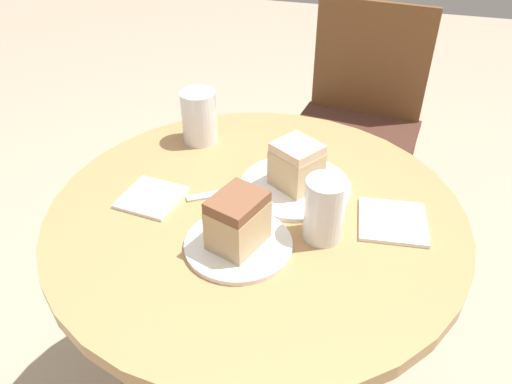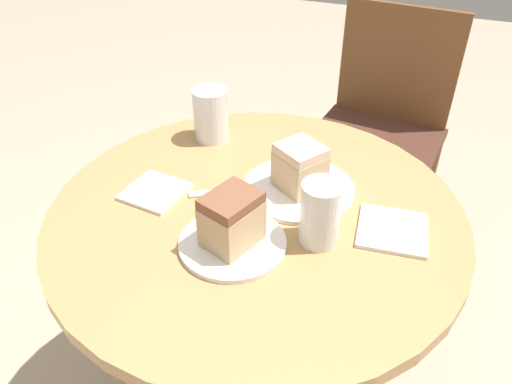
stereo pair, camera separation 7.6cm
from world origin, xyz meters
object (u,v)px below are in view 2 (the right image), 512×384
object	(u,v)px
cake_slice_far	(231,219)
chair	(376,135)
plate_near	(299,189)
cake_slice_near	(300,167)
plate_far	(232,243)
glass_lemonade	(320,216)
glass_water	(211,117)

from	to	relation	value
cake_slice_far	chair	bearing A→B (deg)	82.41
plate_near	cake_slice_near	xyz separation A→B (m)	(-0.00, 0.00, 0.05)
chair	plate_near	bearing A→B (deg)	-88.09
chair	plate_near	world-z (taller)	chair
plate_far	cake_slice_far	bearing A→B (deg)	0.00
plate_near	glass_lemonade	bearing A→B (deg)	-59.40
cake_slice_near	cake_slice_far	world-z (taller)	cake_slice_far
glass_lemonade	glass_water	distance (m)	0.44
plate_near	cake_slice_near	bearing A→B (deg)	180.00
cake_slice_far	glass_water	bearing A→B (deg)	120.57
chair	cake_slice_near	distance (m)	0.81
plate_near	cake_slice_far	bearing A→B (deg)	-106.93
plate_near	glass_water	size ratio (longest dim) A/B	1.85
chair	cake_slice_near	size ratio (longest dim) A/B	7.30
cake_slice_near	glass_water	xyz separation A→B (m)	(-0.26, 0.13, -0.00)
plate_far	cake_slice_near	world-z (taller)	cake_slice_near
plate_far	glass_lemonade	size ratio (longest dim) A/B	1.59
plate_near	cake_slice_near	distance (m)	0.05
chair	cake_slice_far	xyz separation A→B (m)	(-0.13, -0.95, 0.31)
plate_near	plate_far	distance (m)	0.21
chair	glass_water	bearing A→B (deg)	-111.47
plate_near	cake_slice_far	size ratio (longest dim) A/B	1.96
plate_far	chair	bearing A→B (deg)	82.41
chair	cake_slice_far	world-z (taller)	chair
plate_far	cake_slice_far	xyz separation A→B (m)	(0.00, 0.00, 0.06)
chair	plate_near	xyz separation A→B (m)	(-0.06, -0.74, 0.25)
glass_water	plate_near	bearing A→B (deg)	-27.09
cake_slice_far	glass_lemonade	xyz separation A→B (m)	(0.14, 0.07, -0.00)
plate_near	glass_water	bearing A→B (deg)	152.91
plate_near	cake_slice_far	xyz separation A→B (m)	(-0.06, -0.21, 0.06)
cake_slice_near	plate_near	bearing A→B (deg)	0.00
plate_far	cake_slice_near	bearing A→B (deg)	73.07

